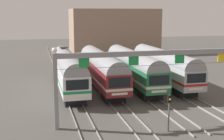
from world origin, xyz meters
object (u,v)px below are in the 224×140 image
commuter_train_white (68,69)px  yard_signal_mast (169,106)px  commuter_train_maroon (101,68)px  commuter_train_green (133,66)px  catenary_gantry (157,65)px  commuter_train_stainless (163,65)px

commuter_train_white → yard_signal_mast: 17.61m
commuter_train_white → yard_signal_mast: bearing=-68.2°
commuter_train_white → commuter_train_maroon: (4.37, -0.00, -0.00)m
commuter_train_green → yard_signal_mast: commuter_train_green is taller
commuter_train_white → commuter_train_green: size_ratio=1.00×
commuter_train_white → catenary_gantry: size_ratio=0.98×
commuter_train_white → commuter_train_stainless: 13.10m
commuter_train_stainless → commuter_train_white: bearing=180.0°
commuter_train_maroon → yard_signal_mast: bearing=-82.4°
commuter_train_white → commuter_train_stainless: commuter_train_white is taller
commuter_train_white → commuter_train_maroon: commuter_train_white is taller
commuter_train_green → yard_signal_mast: size_ratio=5.70×
catenary_gantry → commuter_train_white: bearing=115.9°
commuter_train_white → commuter_train_green: 8.73m
commuter_train_green → commuter_train_maroon: bearing=180.0°
catenary_gantry → yard_signal_mast: 4.08m
catenary_gantry → commuter_train_maroon: bearing=99.2°
commuter_train_green → catenary_gantry: 13.89m
commuter_train_white → commuter_train_maroon: 4.37m
commuter_train_stainless → yard_signal_mast: size_ratio=5.70×
commuter_train_green → commuter_train_stainless: (4.37, 0.00, 0.00)m
commuter_train_maroon → catenary_gantry: catenary_gantry is taller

